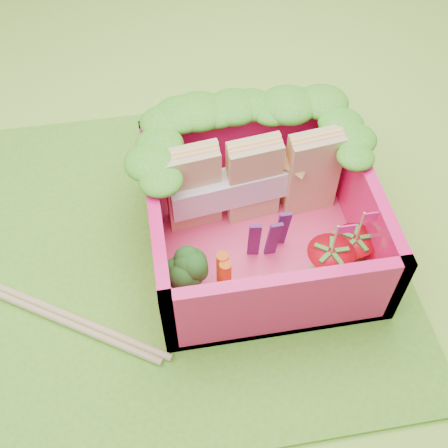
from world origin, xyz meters
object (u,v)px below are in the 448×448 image
object	(u,v)px
strawberry_left	(328,265)
sandwich_stack	(254,180)
bento_box	(261,217)
strawberry_right	(353,251)
chopsticks	(3,292)
broccoli	(188,269)

from	to	relation	value
strawberry_left	sandwich_stack	bearing A→B (deg)	118.27
strawberry_left	bento_box	bearing A→B (deg)	132.68
strawberry_left	strawberry_right	xyz separation A→B (m)	(0.18, 0.08, -0.01)
sandwich_stack	strawberry_right	world-z (taller)	sandwich_stack
sandwich_stack	strawberry_right	distance (m)	0.73
strawberry_right	bento_box	bearing A→B (deg)	151.69
bento_box	strawberry_left	world-z (taller)	strawberry_left
strawberry_right	chopsticks	world-z (taller)	strawberry_right
sandwich_stack	chopsticks	xyz separation A→B (m)	(-1.57, -0.35, -0.31)
broccoli	strawberry_right	world-z (taller)	strawberry_right
broccoli	strawberry_left	bearing A→B (deg)	-5.51
bento_box	sandwich_stack	bearing A→B (deg)	88.59
bento_box	strawberry_right	xyz separation A→B (m)	(0.50, -0.27, -0.10)
strawberry_right	broccoli	bearing A→B (deg)	-179.68
broccoli	strawberry_left	world-z (taller)	strawberry_left
sandwich_stack	broccoli	distance (m)	0.71
bento_box	sandwich_stack	world-z (taller)	sandwich_stack
broccoli	strawberry_right	distance (m)	0.97
bento_box	broccoli	distance (m)	0.55
strawberry_left	chopsticks	bearing A→B (deg)	172.74
bento_box	strawberry_left	bearing A→B (deg)	-47.32
bento_box	strawberry_left	distance (m)	0.49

